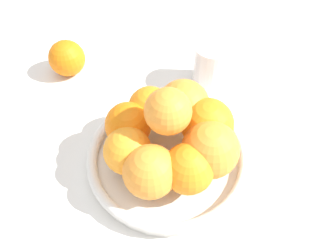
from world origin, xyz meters
The scene contains 5 objects.
ground_plane centered at (0.00, 0.00, 0.00)m, with size 4.00×4.00×0.00m, color silver.
fruit_bowl centered at (0.00, 0.00, 0.02)m, with size 0.25×0.25×0.03m.
orange_pile centered at (0.00, 0.01, 0.07)m, with size 0.20×0.20×0.13m.
stray_orange centered at (-0.21, -0.20, 0.04)m, with size 0.07×0.07×0.07m, color orange.
drinking_glass centered at (-0.19, 0.08, 0.04)m, with size 0.07×0.07×0.09m, color white.
Camera 1 is at (0.28, 0.01, 0.45)m, focal length 35.00 mm.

